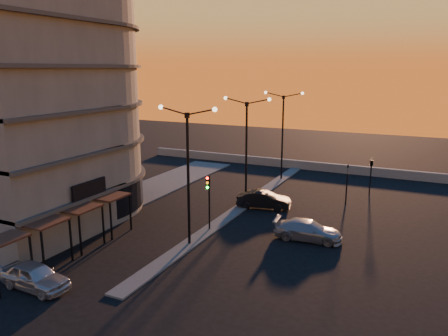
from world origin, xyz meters
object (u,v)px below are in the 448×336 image
at_px(streetlamp_mid, 246,143).
at_px(car_sedan, 264,200).
at_px(car_hatchback, 35,276).
at_px(traffic_light_main, 208,194).
at_px(car_wagon, 308,230).

relative_size(streetlamp_mid, car_sedan, 2.07).
xyz_separation_m(car_hatchback, car_sedan, (6.34, 18.78, 0.04)).
relative_size(traffic_light_main, car_wagon, 0.88).
xyz_separation_m(streetlamp_mid, car_hatchback, (-4.58, -18.98, -4.87)).
height_order(streetlamp_mid, traffic_light_main, streetlamp_mid).
distance_m(streetlamp_mid, traffic_light_main, 7.62).
xyz_separation_m(traffic_light_main, car_sedan, (1.76, 6.93, -2.13)).
bearing_deg(car_wagon, car_hatchback, 134.13).
xyz_separation_m(streetlamp_mid, car_sedan, (1.76, -0.20, -4.84)).
bearing_deg(car_sedan, streetlamp_mid, 71.27).
relative_size(car_hatchback, car_sedan, 0.92).
xyz_separation_m(streetlamp_mid, traffic_light_main, (0.00, -7.13, -2.70)).
xyz_separation_m(car_hatchback, car_wagon, (11.70, 13.37, -0.02)).
bearing_deg(car_sedan, traffic_light_main, 153.45).
height_order(streetlamp_mid, car_wagon, streetlamp_mid).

